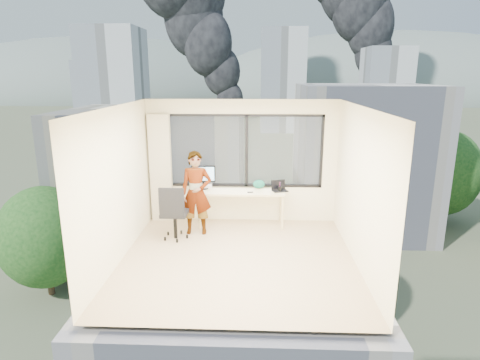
# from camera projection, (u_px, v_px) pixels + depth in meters

# --- Properties ---
(floor) EXTENTS (4.00, 4.00, 0.01)m
(floor) POSITION_uv_depth(u_px,v_px,m) (238.00, 259.00, 6.98)
(floor) COLOR tan
(floor) RESTS_ON ground
(ceiling) EXTENTS (4.00, 4.00, 0.01)m
(ceiling) POSITION_uv_depth(u_px,v_px,m) (237.00, 107.00, 6.32)
(ceiling) COLOR white
(ceiling) RESTS_ON ground
(wall_front) EXTENTS (4.00, 0.01, 2.60)m
(wall_front) POSITION_uv_depth(u_px,v_px,m) (230.00, 233.00, 4.72)
(wall_front) COLOR #FAF6C1
(wall_front) RESTS_ON ground
(wall_left) EXTENTS (0.01, 4.00, 2.60)m
(wall_left) POSITION_uv_depth(u_px,v_px,m) (118.00, 185.00, 6.73)
(wall_left) COLOR #FAF6C1
(wall_left) RESTS_ON ground
(wall_right) EXTENTS (0.01, 4.00, 2.60)m
(wall_right) POSITION_uv_depth(u_px,v_px,m) (360.00, 188.00, 6.57)
(wall_right) COLOR #FAF6C1
(wall_right) RESTS_ON ground
(window_wall) EXTENTS (3.30, 0.16, 1.55)m
(window_wall) POSITION_uv_depth(u_px,v_px,m) (244.00, 151.00, 8.52)
(window_wall) COLOR black
(window_wall) RESTS_ON ground
(curtain) EXTENTS (0.45, 0.14, 2.30)m
(curtain) POSITION_uv_depth(u_px,v_px,m) (161.00, 169.00, 8.57)
(curtain) COLOR beige
(curtain) RESTS_ON floor
(desk) EXTENTS (1.80, 0.60, 0.75)m
(desk) POSITION_uv_depth(u_px,v_px,m) (241.00, 208.00, 8.49)
(desk) COLOR beige
(desk) RESTS_ON floor
(chair) EXTENTS (0.57, 0.57, 1.10)m
(chair) POSITION_uv_depth(u_px,v_px,m) (175.00, 211.00, 7.74)
(chair) COLOR black
(chair) RESTS_ON floor
(person) EXTENTS (0.62, 0.42, 1.66)m
(person) POSITION_uv_depth(u_px,v_px,m) (196.00, 193.00, 7.93)
(person) COLOR #2D2D33
(person) RESTS_ON floor
(monitor) EXTENTS (0.51, 0.15, 0.51)m
(monitor) POSITION_uv_depth(u_px,v_px,m) (203.00, 177.00, 8.47)
(monitor) COLOR black
(monitor) RESTS_ON desk
(game_console) EXTENTS (0.34, 0.29, 0.08)m
(game_console) POSITION_uv_depth(u_px,v_px,m) (204.00, 185.00, 8.63)
(game_console) COLOR white
(game_console) RESTS_ON desk
(laptop) EXTENTS (0.39, 0.40, 0.20)m
(laptop) POSITION_uv_depth(u_px,v_px,m) (280.00, 187.00, 8.33)
(laptop) COLOR black
(laptop) RESTS_ON desk
(cellphone) EXTENTS (0.12, 0.07, 0.01)m
(cellphone) POSITION_uv_depth(u_px,v_px,m) (250.00, 192.00, 8.25)
(cellphone) COLOR black
(cellphone) RESTS_ON desk
(pen_cup) EXTENTS (0.10, 0.10, 0.10)m
(pen_cup) POSITION_uv_depth(u_px,v_px,m) (280.00, 189.00, 8.33)
(pen_cup) COLOR black
(pen_cup) RESTS_ON desk
(handbag) EXTENTS (0.27, 0.20, 0.19)m
(handbag) POSITION_uv_depth(u_px,v_px,m) (259.00, 184.00, 8.53)
(handbag) COLOR #0D4F3E
(handbag) RESTS_ON desk
(exterior_ground) EXTENTS (400.00, 400.00, 0.04)m
(exterior_ground) POSITION_uv_depth(u_px,v_px,m) (256.00, 130.00, 126.49)
(exterior_ground) COLOR #515B3D
(exterior_ground) RESTS_ON ground
(near_bldg_a) EXTENTS (16.00, 12.00, 14.00)m
(near_bldg_a) POSITION_uv_depth(u_px,v_px,m) (157.00, 184.00, 38.11)
(near_bldg_a) COLOR beige
(near_bldg_a) RESTS_ON exterior_ground
(near_bldg_b) EXTENTS (14.00, 13.00, 16.00)m
(near_bldg_b) POSITION_uv_depth(u_px,v_px,m) (362.00, 159.00, 44.75)
(near_bldg_b) COLOR white
(near_bldg_b) RESTS_ON exterior_ground
(far_tower_a) EXTENTS (14.00, 14.00, 28.00)m
(far_tower_a) POSITION_uv_depth(u_px,v_px,m) (115.00, 87.00, 100.16)
(far_tower_a) COLOR silver
(far_tower_a) RESTS_ON exterior_ground
(far_tower_b) EXTENTS (13.00, 13.00, 30.00)m
(far_tower_b) POSITION_uv_depth(u_px,v_px,m) (282.00, 81.00, 122.36)
(far_tower_b) COLOR silver
(far_tower_b) RESTS_ON exterior_ground
(far_tower_c) EXTENTS (15.00, 15.00, 26.00)m
(far_tower_c) POSITION_uv_depth(u_px,v_px,m) (385.00, 86.00, 140.73)
(far_tower_c) COLOR silver
(far_tower_c) RESTS_ON exterior_ground
(far_tower_d) EXTENTS (16.00, 14.00, 22.00)m
(far_tower_d) POSITION_uv_depth(u_px,v_px,m) (100.00, 90.00, 155.06)
(far_tower_d) COLOR silver
(far_tower_d) RESTS_ON exterior_ground
(hill_a) EXTENTS (288.00, 216.00, 90.00)m
(hill_a) POSITION_uv_depth(u_px,v_px,m) (107.00, 96.00, 324.50)
(hill_a) COLOR slate
(hill_a) RESTS_ON exterior_ground
(hill_b) EXTENTS (300.00, 220.00, 96.00)m
(hill_b) POSITION_uv_depth(u_px,v_px,m) (384.00, 96.00, 315.79)
(hill_b) COLOR slate
(hill_b) RESTS_ON exterior_ground
(tree_a) EXTENTS (7.00, 7.00, 8.00)m
(tree_a) POSITION_uv_depth(u_px,v_px,m) (46.00, 248.00, 31.42)
(tree_a) COLOR #174518
(tree_a) RESTS_ON exterior_ground
(tree_b) EXTENTS (7.60, 7.60, 9.00)m
(tree_b) POSITION_uv_depth(u_px,v_px,m) (311.00, 271.00, 26.63)
(tree_b) COLOR #174518
(tree_b) RESTS_ON exterior_ground
(tree_c) EXTENTS (8.40, 8.40, 10.00)m
(tree_c) POSITION_uv_depth(u_px,v_px,m) (442.00, 181.00, 47.05)
(tree_c) COLOR #174518
(tree_c) RESTS_ON exterior_ground
(smoke_plume_b) EXTENTS (30.00, 18.00, 70.00)m
(smoke_plume_b) POSITION_uv_depth(u_px,v_px,m) (394.00, 13.00, 162.19)
(smoke_plume_b) COLOR black
(smoke_plume_b) RESTS_ON exterior_ground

